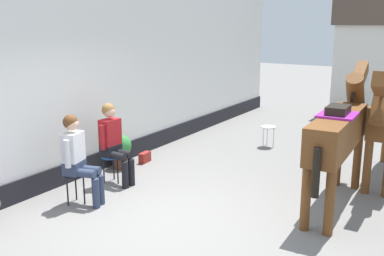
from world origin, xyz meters
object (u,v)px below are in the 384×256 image
object	(u,v)px
flower_planter_far	(121,151)
satchel_bag	(145,157)
seated_visitor_near	(77,155)
spare_stool_white	(268,129)
saddled_horse_near	(340,130)
seated_visitor_far	(113,139)

from	to	relation	value
flower_planter_far	satchel_bag	world-z (taller)	flower_planter_far
seated_visitor_near	spare_stool_white	world-z (taller)	seated_visitor_near
seated_visitor_near	satchel_bag	distance (m)	2.30
saddled_horse_near	seated_visitor_near	bearing A→B (deg)	-148.07
seated_visitor_near	satchel_bag	xyz separation A→B (m)	(-0.42, 2.15, -0.68)
seated_visitor_near	saddled_horse_near	distance (m)	3.91
satchel_bag	saddled_horse_near	bearing A→B (deg)	-96.74
spare_stool_white	flower_planter_far	bearing A→B (deg)	-122.32
seated_visitor_far	saddled_horse_near	world-z (taller)	saddled_horse_near
seated_visitor_far	spare_stool_white	distance (m)	3.80
seated_visitor_near	satchel_bag	world-z (taller)	seated_visitor_near
seated_visitor_near	seated_visitor_far	size ratio (longest dim) A/B	1.00
saddled_horse_near	spare_stool_white	bearing A→B (deg)	130.78
seated_visitor_far	flower_planter_far	distance (m)	0.94
seated_visitor_far	saddled_horse_near	bearing A→B (deg)	17.58
saddled_horse_near	satchel_bag	size ratio (longest dim) A/B	10.71
seated_visitor_near	flower_planter_far	size ratio (longest dim) A/B	2.17
seated_visitor_far	flower_planter_far	bearing A→B (deg)	122.63
seated_visitor_far	saddled_horse_near	distance (m)	3.65
seated_visitor_near	spare_stool_white	size ratio (longest dim) A/B	3.02
seated_visitor_far	flower_planter_far	world-z (taller)	seated_visitor_far
flower_planter_far	spare_stool_white	world-z (taller)	flower_planter_far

